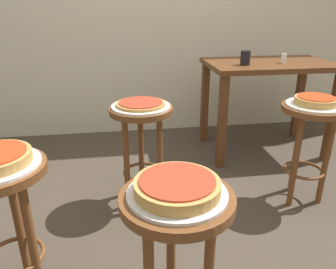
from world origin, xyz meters
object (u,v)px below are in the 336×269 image
at_px(serving_plate_foreground, 177,194).
at_px(stool_middle, 3,204).
at_px(stool_foreground, 177,238).
at_px(stool_leftside, 310,132).
at_px(serving_plate_rear, 141,106).
at_px(pizza_leftside, 316,100).
at_px(pizza_rear, 141,104).
at_px(cup_near_edge, 245,58).
at_px(condiment_shaker, 284,58).
at_px(stool_rear, 142,134).
at_px(serving_plate_leftside, 315,105).
at_px(dining_table, 268,78).
at_px(pizza_foreground, 177,186).

height_order(serving_plate_foreground, stool_middle, serving_plate_foreground).
xyz_separation_m(stool_foreground, serving_plate_foreground, (0.00, 0.00, 0.17)).
relative_size(stool_leftside, serving_plate_rear, 1.85).
height_order(stool_middle, serving_plate_rear, serving_plate_rear).
relative_size(pizza_leftside, pizza_rear, 0.84).
relative_size(stool_leftside, cup_near_edge, 5.97).
xyz_separation_m(cup_near_edge, condiment_shaker, (0.33, 0.03, -0.02)).
bearing_deg(stool_rear, serving_plate_leftside, -7.16).
xyz_separation_m(stool_leftside, pizza_rear, (-1.03, 0.13, 0.19)).
xyz_separation_m(stool_middle, cup_near_edge, (1.44, 1.23, 0.35)).
relative_size(stool_foreground, dining_table, 0.63).
bearing_deg(dining_table, cup_near_edge, -157.51).
distance_m(serving_plate_leftside, dining_table, 0.80).
distance_m(serving_plate_leftside, cup_near_edge, 0.74).
height_order(pizza_foreground, stool_rear, pizza_foreground).
height_order(serving_plate_leftside, pizza_leftside, pizza_leftside).
relative_size(stool_foreground, stool_middle, 1.00).
height_order(stool_middle, condiment_shaker, condiment_shaker).
relative_size(pizza_foreground, serving_plate_rear, 0.80).
height_order(stool_rear, condiment_shaker, condiment_shaker).
bearing_deg(serving_plate_leftside, pizza_leftside, 0.00).
distance_m(stool_foreground, pizza_foreground, 0.20).
height_order(serving_plate_rear, dining_table, dining_table).
relative_size(stool_leftside, serving_plate_leftside, 1.92).
distance_m(stool_middle, stool_leftside, 1.72).
xyz_separation_m(stool_foreground, stool_rear, (-0.05, 0.97, 0.00)).
bearing_deg(serving_plate_rear, pizza_leftside, -7.16).
height_order(serving_plate_foreground, stool_rear, serving_plate_foreground).
height_order(pizza_rear, dining_table, dining_table).
height_order(pizza_rear, condiment_shaker, condiment_shaker).
bearing_deg(condiment_shaker, serving_plate_rear, -153.29).
bearing_deg(cup_near_edge, serving_plate_foreground, -117.48).
relative_size(stool_rear, cup_near_edge, 5.97).
distance_m(stool_foreground, stool_rear, 0.97).
bearing_deg(pizza_leftside, condiment_shaker, 79.01).
xyz_separation_m(serving_plate_leftside, cup_near_edge, (-0.19, 0.69, 0.18)).
bearing_deg(pizza_foreground, serving_plate_leftside, 40.52).
xyz_separation_m(serving_plate_leftside, pizza_leftside, (0.00, 0.00, 0.03)).
relative_size(cup_near_edge, condiment_shaker, 1.42).
distance_m(serving_plate_leftside, serving_plate_rear, 1.04).
distance_m(stool_foreground, pizza_rear, 0.99).
height_order(serving_plate_foreground, pizza_rear, pizza_rear).
relative_size(pizza_foreground, stool_rear, 0.43).
bearing_deg(cup_near_edge, stool_rear, -146.27).
distance_m(stool_foreground, serving_plate_rear, 0.98).
height_order(stool_rear, dining_table, dining_table).
bearing_deg(dining_table, condiment_shaker, -48.29).
xyz_separation_m(pizza_foreground, cup_near_edge, (0.80, 1.53, 0.15)).
height_order(pizza_foreground, pizza_leftside, same).
distance_m(stool_middle, pizza_rear, 0.92).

